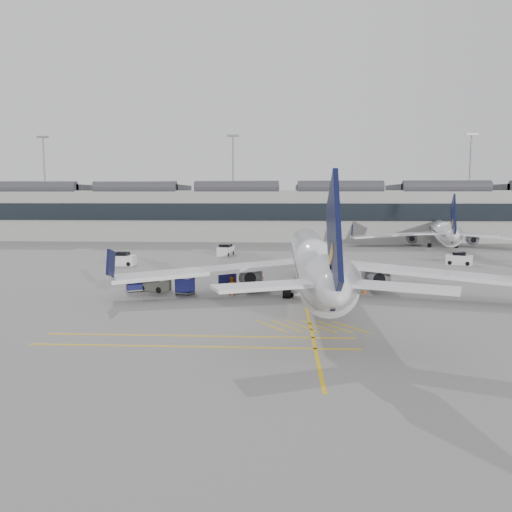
{
  "coord_description": "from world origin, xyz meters",
  "views": [
    {
      "loc": [
        7.83,
        -43.99,
        9.82
      ],
      "look_at": [
        5.26,
        4.32,
        4.0
      ],
      "focal_mm": 35.0,
      "sensor_mm": 36.0,
      "label": 1
    }
  ],
  "objects_px": {
    "ramp_agent_a": "(261,282)",
    "ramp_agent_b": "(231,286)",
    "belt_loader": "(308,291)",
    "baggage_cart_a": "(228,279)",
    "pushback_tug": "(155,284)",
    "airliner_main": "(314,261)"
  },
  "relations": [
    {
      "from": "ramp_agent_b",
      "to": "pushback_tug",
      "type": "bearing_deg",
      "value": -8.31
    },
    {
      "from": "ramp_agent_a",
      "to": "pushback_tug",
      "type": "bearing_deg",
      "value": 147.35
    },
    {
      "from": "baggage_cart_a",
      "to": "ramp_agent_a",
      "type": "bearing_deg",
      "value": -7.83
    },
    {
      "from": "baggage_cart_a",
      "to": "pushback_tug",
      "type": "xyz_separation_m",
      "value": [
        -7.36,
        -1.78,
        -0.3
      ]
    },
    {
      "from": "ramp_agent_a",
      "to": "ramp_agent_b",
      "type": "distance_m",
      "value": 3.67
    },
    {
      "from": "belt_loader",
      "to": "ramp_agent_b",
      "type": "distance_m",
      "value": 7.62
    },
    {
      "from": "belt_loader",
      "to": "ramp_agent_a",
      "type": "xyz_separation_m",
      "value": [
        -4.74,
        2.94,
        0.36
      ]
    },
    {
      "from": "baggage_cart_a",
      "to": "ramp_agent_b",
      "type": "height_order",
      "value": "baggage_cart_a"
    },
    {
      "from": "ramp_agent_a",
      "to": "airliner_main",
      "type": "bearing_deg",
      "value": -52.7
    },
    {
      "from": "pushback_tug",
      "to": "ramp_agent_a",
      "type": "bearing_deg",
      "value": 26.01
    },
    {
      "from": "ramp_agent_a",
      "to": "ramp_agent_b",
      "type": "xyz_separation_m",
      "value": [
        -2.85,
        -2.32,
        -0.05
      ]
    },
    {
      "from": "airliner_main",
      "to": "ramp_agent_a",
      "type": "height_order",
      "value": "airliner_main"
    },
    {
      "from": "ramp_agent_a",
      "to": "belt_loader",
      "type": "bearing_deg",
      "value": -68.16
    },
    {
      "from": "pushback_tug",
      "to": "ramp_agent_b",
      "type": "bearing_deg",
      "value": 11.09
    },
    {
      "from": "baggage_cart_a",
      "to": "pushback_tug",
      "type": "distance_m",
      "value": 7.58
    },
    {
      "from": "belt_loader",
      "to": "airliner_main",
      "type": "bearing_deg",
      "value": 81.18
    },
    {
      "from": "ramp_agent_b",
      "to": "pushback_tug",
      "type": "height_order",
      "value": "ramp_agent_b"
    },
    {
      "from": "airliner_main",
      "to": "pushback_tug",
      "type": "distance_m",
      "value": 16.6
    },
    {
      "from": "baggage_cart_a",
      "to": "ramp_agent_b",
      "type": "xyz_separation_m",
      "value": [
        0.75,
        -3.39,
        -0.09
      ]
    },
    {
      "from": "pushback_tug",
      "to": "baggage_cart_a",
      "type": "bearing_deg",
      "value": 35.9
    },
    {
      "from": "airliner_main",
      "to": "baggage_cart_a",
      "type": "height_order",
      "value": "airliner_main"
    },
    {
      "from": "airliner_main",
      "to": "belt_loader",
      "type": "relative_size",
      "value": 8.25
    }
  ]
}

